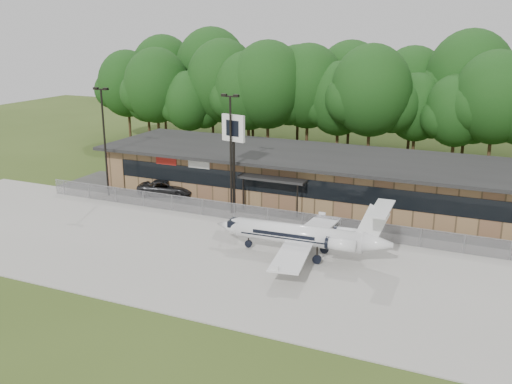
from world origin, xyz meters
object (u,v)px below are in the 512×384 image
at_px(business_jet, 305,236).
at_px(suv, 167,188).
at_px(terminal, 315,175).
at_px(pole_sign, 233,139).

height_order(business_jet, suv, business_jet).
distance_m(terminal, suv, 14.05).
bearing_deg(business_jet, suv, 149.67).
height_order(business_jet, pole_sign, pole_sign).
bearing_deg(business_jet, terminal, 103.16).
distance_m(terminal, pole_sign, 9.68).
distance_m(terminal, business_jet, 14.48).
bearing_deg(terminal, business_jet, -74.31).
height_order(suv, pole_sign, pole_sign).
relative_size(terminal, suv, 7.54).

